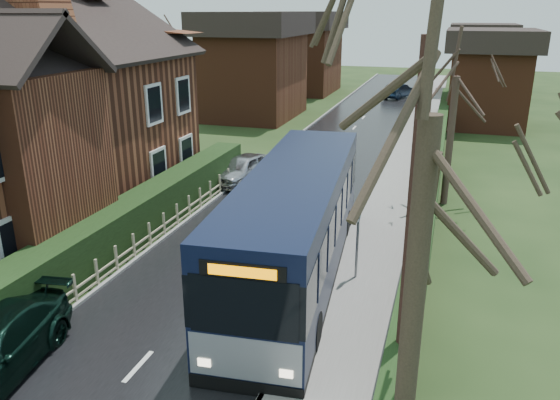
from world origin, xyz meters
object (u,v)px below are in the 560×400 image
(car_silver, at_px, (243,169))
(telegraph_pole, at_px, (411,248))
(brick_house, at_px, (14,108))
(bus, at_px, (295,227))
(bus_stop_sign, at_px, (358,227))

(car_silver, relative_size, telegraph_pole, 0.53)
(brick_house, relative_size, telegraph_pole, 1.99)
(bus, xyz_separation_m, telegraph_pole, (3.60, -5.23, 2.05))
(brick_house, bearing_deg, bus_stop_sign, -5.02)
(bus, height_order, car_silver, bus)
(brick_house, height_order, car_silver, brick_house)
(car_silver, xyz_separation_m, bus_stop_sign, (6.80, -8.34, 1.08))
(bus, bearing_deg, bus_stop_sign, 6.34)
(bus, height_order, telegraph_pole, telegraph_pole)
(car_silver, bearing_deg, telegraph_pole, -43.98)
(bus, distance_m, telegraph_pole, 6.67)
(brick_house, height_order, bus_stop_sign, brick_house)
(bus_stop_sign, bearing_deg, brick_house, -179.34)
(brick_house, bearing_deg, telegraph_pole, -24.77)
(bus, bearing_deg, telegraph_pole, -60.50)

